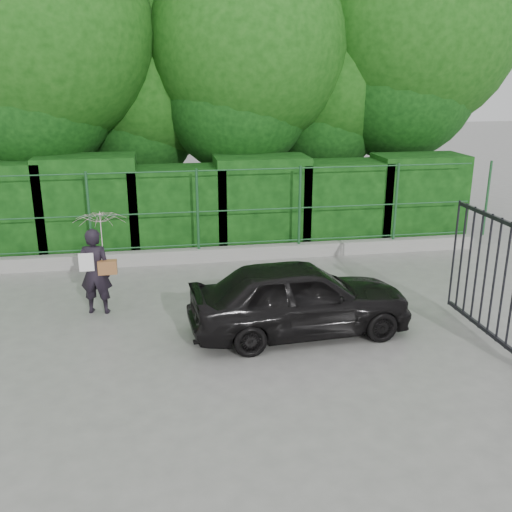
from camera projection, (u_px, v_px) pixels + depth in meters
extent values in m
plane|color=gray|center=(195.00, 356.00, 8.55)|extent=(80.00, 80.00, 0.00)
cube|color=#9E9E99|center=(181.00, 256.00, 12.73)|extent=(14.00, 0.25, 0.30)
cylinder|color=#1E5129|center=(89.00, 214.00, 12.11)|extent=(0.06, 0.06, 1.80)
cylinder|color=#1E5129|center=(198.00, 210.00, 12.48)|extent=(0.06, 0.06, 1.80)
cylinder|color=#1E5129|center=(300.00, 206.00, 12.85)|extent=(0.06, 0.06, 1.80)
cylinder|color=#1E5129|center=(396.00, 202.00, 13.22)|extent=(0.06, 0.06, 1.80)
cylinder|color=#1E5129|center=(487.00, 198.00, 13.59)|extent=(0.06, 0.06, 1.80)
cylinder|color=#1E5129|center=(181.00, 245.00, 12.66)|extent=(13.60, 0.03, 0.03)
cylinder|color=#1E5129|center=(179.00, 213.00, 12.43)|extent=(13.60, 0.03, 0.03)
cylinder|color=#1E5129|center=(178.00, 171.00, 12.15)|extent=(13.60, 0.03, 0.03)
cube|color=black|center=(90.00, 206.00, 13.04)|extent=(2.20, 1.20, 2.30)
cube|color=black|center=(178.00, 209.00, 13.41)|extent=(2.20, 1.20, 1.99)
cube|color=black|center=(261.00, 202.00, 13.70)|extent=(2.20, 1.20, 2.19)
cube|color=black|center=(341.00, 202.00, 14.05)|extent=(2.20, 1.20, 2.02)
cube|color=black|center=(417.00, 197.00, 14.36)|extent=(2.20, 1.20, 2.14)
cylinder|color=black|center=(51.00, 149.00, 14.14)|extent=(0.36, 0.36, 4.50)
sphere|color=#14470F|center=(39.00, 33.00, 13.32)|extent=(5.40, 5.40, 5.40)
cylinder|color=black|center=(155.00, 164.00, 15.96)|extent=(0.36, 0.36, 3.25)
sphere|color=#14470F|center=(151.00, 92.00, 15.36)|extent=(3.90, 3.90, 3.90)
cylinder|color=black|center=(248.00, 149.00, 15.27)|extent=(0.36, 0.36, 4.25)
sphere|color=#14470F|center=(248.00, 47.00, 14.49)|extent=(5.10, 5.10, 5.10)
cylinder|color=black|center=(330.00, 157.00, 16.44)|extent=(0.36, 0.36, 3.50)
sphere|color=#14470F|center=(333.00, 81.00, 15.80)|extent=(4.20, 4.20, 4.20)
cylinder|color=black|center=(403.00, 135.00, 16.20)|extent=(0.36, 0.36, 4.75)
sphere|color=#14470F|center=(411.00, 27.00, 15.33)|extent=(5.70, 5.70, 5.70)
cube|color=black|center=(480.00, 326.00, 9.20)|extent=(0.05, 2.00, 0.06)
cube|color=black|center=(494.00, 218.00, 8.65)|extent=(0.05, 2.00, 0.06)
cylinder|color=black|center=(504.00, 283.00, 8.50)|extent=(0.04, 0.04, 1.90)
cylinder|color=black|center=(494.00, 278.00, 8.74)|extent=(0.04, 0.04, 1.90)
cylinder|color=black|center=(485.00, 273.00, 8.97)|extent=(0.04, 0.04, 1.90)
cylinder|color=black|center=(477.00, 267.00, 9.21)|extent=(0.04, 0.04, 1.90)
cylinder|color=black|center=(469.00, 263.00, 9.44)|extent=(0.04, 0.04, 1.90)
cylinder|color=black|center=(461.00, 258.00, 9.68)|extent=(0.04, 0.04, 1.90)
cylinder|color=black|center=(454.00, 254.00, 9.91)|extent=(0.04, 0.04, 1.90)
imported|color=black|center=(95.00, 271.00, 9.88)|extent=(0.62, 0.47, 1.54)
imported|color=#FFCDE5|center=(101.00, 235.00, 9.76)|extent=(0.91, 0.93, 0.83)
cube|color=brown|center=(108.00, 267.00, 9.82)|extent=(0.32, 0.15, 0.24)
cube|color=white|center=(86.00, 262.00, 9.69)|extent=(0.25, 0.02, 0.32)
imported|color=black|center=(300.00, 297.00, 9.16)|extent=(3.65, 1.66, 1.21)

